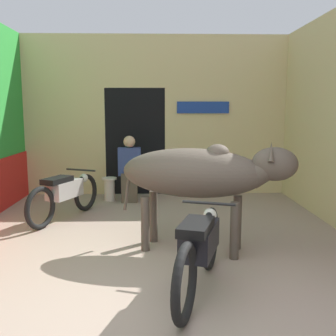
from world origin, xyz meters
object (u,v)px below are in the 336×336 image
Objects in this scene: cow at (201,174)px; motorcycle_near at (200,247)px; shopkeeper_seated at (130,167)px; plastic_stool at (109,188)px; motorcycle_far at (65,193)px.

motorcycle_near is at bearing -96.66° from cow.
motorcycle_near is 4.05m from shopkeeper_seated.
motorcycle_near reaches higher than plastic_stool.
plastic_stool is (-0.41, 0.06, -0.44)m from shopkeeper_seated.
shopkeeper_seated is (-0.95, 3.93, 0.23)m from motorcycle_near.
cow reaches higher than shopkeeper_seated.
plastic_stool is at bearing 172.16° from shopkeeper_seated.
motorcycle_far is at bearing -113.18° from plastic_stool.
cow is 3.29m from plastic_stool.
plastic_stool is (0.57, 1.32, -0.19)m from motorcycle_far.
plastic_stool is at bearing 117.80° from cow.
cow is 1.73× the size of shopkeeper_seated.
motorcycle_near is (-0.13, -1.15, -0.54)m from cow.
shopkeeper_seated reaches higher than motorcycle_near.
motorcycle_far is 1.62m from shopkeeper_seated.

